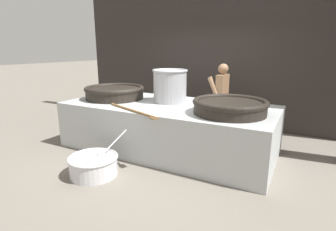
# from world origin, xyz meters

# --- Properties ---
(ground_plane) EXTENTS (60.00, 60.00, 0.00)m
(ground_plane) POSITION_xyz_m (0.00, 0.00, 0.00)
(ground_plane) COLOR slate
(back_wall) EXTENTS (7.28, 0.24, 3.95)m
(back_wall) POSITION_xyz_m (0.00, 2.19, 1.97)
(back_wall) COLOR #2D2826
(back_wall) RESTS_ON ground_plane
(hearth_platform) EXTENTS (3.92, 1.80, 0.88)m
(hearth_platform) POSITION_xyz_m (0.00, 0.00, 0.44)
(hearth_platform) COLOR #B2B7B7
(hearth_platform) RESTS_ON ground_plane
(giant_wok_near) EXTENTS (1.22, 1.22, 0.26)m
(giant_wok_near) POSITION_xyz_m (-1.25, -0.02, 1.02)
(giant_wok_near) COLOR black
(giant_wok_near) RESTS_ON hearth_platform
(giant_wok_far) EXTENTS (1.19, 1.19, 0.23)m
(giant_wok_far) POSITION_xyz_m (1.22, -0.19, 1.00)
(giant_wok_far) COLOR black
(giant_wok_far) RESTS_ON hearth_platform
(stock_pot) EXTENTS (0.68, 0.68, 0.63)m
(stock_pot) POSITION_xyz_m (-0.07, 0.20, 1.20)
(stock_pot) COLOR #9E9EA3
(stock_pot) RESTS_ON hearth_platform
(stirring_paddle) EXTENTS (1.28, 0.56, 0.04)m
(stirring_paddle) POSITION_xyz_m (-0.20, -0.82, 0.90)
(stirring_paddle) COLOR brown
(stirring_paddle) RESTS_ON hearth_platform
(cook) EXTENTS (0.37, 0.58, 1.58)m
(cook) POSITION_xyz_m (0.64, 1.27, 0.86)
(cook) COLOR #8C6647
(cook) RESTS_ON ground_plane
(prep_bowl_vegetables) EXTENTS (0.75, 0.94, 0.62)m
(prep_bowl_vegetables) POSITION_xyz_m (-0.47, -1.53, 0.17)
(prep_bowl_vegetables) COLOR silver
(prep_bowl_vegetables) RESTS_ON ground_plane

